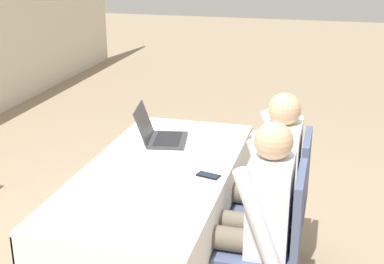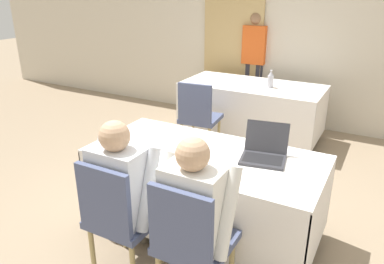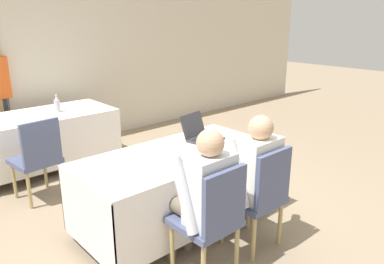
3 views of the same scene
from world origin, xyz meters
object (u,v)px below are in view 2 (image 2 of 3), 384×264
(water_bottle, at_px, (271,79))
(person_white_shirt, at_px, (199,209))
(chair_far_spare, at_px, (199,115))
(chair_near_right, at_px, (191,240))
(chair_near_left, at_px, (118,215))
(person_red_shirt, at_px, (254,59))
(person_checkered_shirt, at_px, (126,187))
(laptop, at_px, (264,153))
(cell_phone, at_px, (179,168))

(water_bottle, height_order, person_white_shirt, person_white_shirt)
(person_white_shirt, bearing_deg, chair_far_spare, -62.34)
(chair_near_right, distance_m, chair_far_spare, 2.34)
(chair_near_left, relative_size, person_red_shirt, 0.57)
(water_bottle, relative_size, person_checkered_shirt, 0.19)
(laptop, relative_size, chair_near_left, 0.42)
(chair_near_right, distance_m, person_checkered_shirt, 0.59)
(water_bottle, bearing_deg, chair_near_left, -92.06)
(chair_far_spare, relative_size, person_white_shirt, 0.78)
(chair_far_spare, distance_m, person_red_shirt, 1.65)
(laptop, distance_m, chair_near_right, 0.92)
(person_white_shirt, bearing_deg, chair_near_left, 10.55)
(water_bottle, height_order, chair_near_left, water_bottle)
(cell_phone, relative_size, water_bottle, 0.67)
(chair_near_left, bearing_deg, person_red_shirt, -83.91)
(chair_far_spare, bearing_deg, person_checkered_shirt, 97.77)
(laptop, bearing_deg, chair_near_left, -139.68)
(chair_near_left, height_order, chair_near_right, same)
(chair_near_left, relative_size, chair_far_spare, 1.00)
(chair_near_right, height_order, person_red_shirt, person_red_shirt)
(chair_near_left, bearing_deg, chair_far_spare, -76.87)
(chair_near_left, distance_m, person_red_shirt, 3.74)
(person_checkered_shirt, bearing_deg, person_red_shirt, -83.73)
(water_bottle, bearing_deg, person_red_shirt, 123.04)
(person_red_shirt, bearing_deg, chair_near_right, -76.31)
(cell_phone, bearing_deg, laptop, 57.82)
(person_white_shirt, bearing_deg, laptop, -101.53)
(water_bottle, bearing_deg, cell_phone, -87.08)
(laptop, height_order, person_checkered_shirt, person_checkered_shirt)
(laptop, bearing_deg, person_checkered_shirt, -143.31)
(cell_phone, distance_m, person_red_shirt, 3.34)
(chair_far_spare, bearing_deg, person_red_shirt, -99.40)
(chair_near_left, distance_m, chair_near_right, 0.56)
(cell_phone, xyz_separation_m, chair_far_spare, (-0.72, 1.68, -0.23))
(cell_phone, relative_size, chair_near_right, 0.16)
(laptop, height_order, chair_near_right, laptop)
(laptop, distance_m, water_bottle, 2.15)
(chair_far_spare, height_order, person_checkered_shirt, person_checkered_shirt)
(person_checkered_shirt, bearing_deg, chair_near_right, 169.45)
(laptop, distance_m, chair_near_left, 1.15)
(chair_near_right, relative_size, person_checkered_shirt, 0.78)
(chair_near_left, height_order, chair_far_spare, same)
(chair_near_left, height_order, person_red_shirt, person_red_shirt)
(chair_near_left, xyz_separation_m, chair_far_spare, (-0.49, 2.10, 0.00))
(person_checkered_shirt, bearing_deg, water_bottle, -92.13)
(person_checkered_shirt, relative_size, person_white_shirt, 1.00)
(cell_phone, distance_m, chair_near_right, 0.57)
(chair_near_left, bearing_deg, water_bottle, -92.06)
(laptop, xyz_separation_m, chair_near_left, (-0.71, -0.86, -0.27))
(water_bottle, distance_m, chair_far_spare, 1.07)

